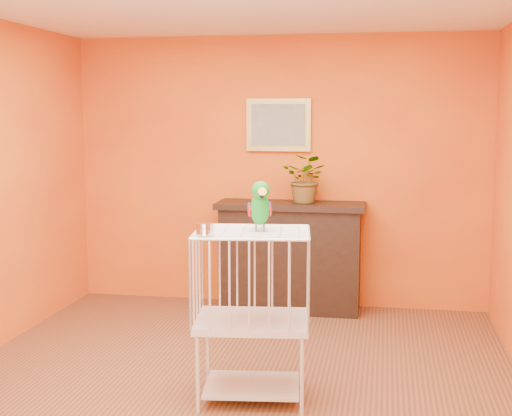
# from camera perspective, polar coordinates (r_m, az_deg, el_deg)

# --- Properties ---
(ground) EXTENTS (4.50, 4.50, 0.00)m
(ground) POSITION_cam_1_polar(r_m,az_deg,el_deg) (5.03, -2.16, -14.14)
(ground) COLOR brown
(ground) RESTS_ON ground
(room_shell) EXTENTS (4.50, 4.50, 4.50)m
(room_shell) POSITION_cam_1_polar(r_m,az_deg,el_deg) (4.68, -2.26, 4.20)
(room_shell) COLOR orange
(room_shell) RESTS_ON ground
(console_cabinet) EXTENTS (1.39, 0.50, 1.03)m
(console_cabinet) POSITION_cam_1_polar(r_m,az_deg,el_deg) (6.76, 2.75, -3.89)
(console_cabinet) COLOR black
(console_cabinet) RESTS_ON ground
(potted_plant) EXTENTS (0.51, 0.55, 0.35)m
(potted_plant) POSITION_cam_1_polar(r_m,az_deg,el_deg) (6.63, 4.05, 1.91)
(potted_plant) COLOR #26722D
(potted_plant) RESTS_ON console_cabinet
(framed_picture) EXTENTS (0.62, 0.04, 0.50)m
(framed_picture) POSITION_cam_1_polar(r_m,az_deg,el_deg) (6.85, 1.81, 6.66)
(framed_picture) COLOR gold
(framed_picture) RESTS_ON room_shell
(birdcage) EXTENTS (0.78, 0.64, 1.11)m
(birdcage) POSITION_cam_1_polar(r_m,az_deg,el_deg) (4.66, -0.31, -8.38)
(birdcage) COLOR silver
(birdcage) RESTS_ON ground
(feed_cup) EXTENTS (0.11, 0.11, 0.07)m
(feed_cup) POSITION_cam_1_polar(r_m,az_deg,el_deg) (4.37, -4.11, -1.69)
(feed_cup) COLOR silver
(feed_cup) RESTS_ON birdcage
(parrot) EXTENTS (0.17, 0.29, 0.33)m
(parrot) POSITION_cam_1_polar(r_m,az_deg,el_deg) (4.52, 0.32, 0.21)
(parrot) COLOR #59544C
(parrot) RESTS_ON birdcage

